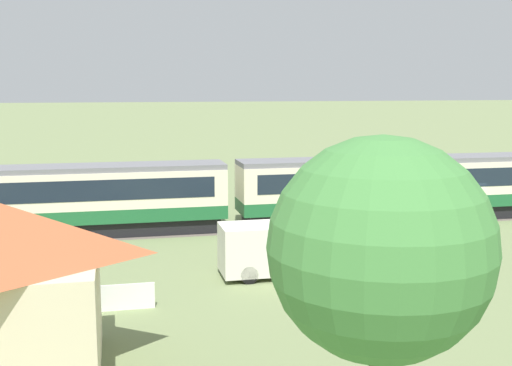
# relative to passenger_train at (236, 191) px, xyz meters

# --- Properties ---
(ground_plane) EXTENTS (600.00, 600.00, 0.00)m
(ground_plane) POSITION_rel_passenger_train_xyz_m (14.93, -0.77, -2.29)
(ground_plane) COLOR #707F51
(passenger_train) EXTENTS (83.10, 3.11, 4.12)m
(passenger_train) POSITION_rel_passenger_train_xyz_m (0.00, 0.00, 0.00)
(passenger_train) COLOR #1E6033
(passenger_train) RESTS_ON ground_plane
(railway_track) EXTENTS (144.25, 3.60, 0.04)m
(railway_track) POSITION_rel_passenger_train_xyz_m (2.43, 0.00, -2.28)
(railway_track) COLOR #665B51
(railway_track) RESTS_ON ground_plane
(delivery_truck_cream) EXTENTS (5.45, 2.24, 2.43)m
(delivery_truck_cream) POSITION_rel_passenger_train_xyz_m (0.01, -10.26, -1.02)
(delivery_truck_cream) COLOR beige
(delivery_truck_cream) RESTS_ON ground_plane
(yard_tree_0) EXTENTS (4.24, 4.24, 7.87)m
(yard_tree_0) POSITION_rel_passenger_train_xyz_m (-2.42, -27.39, 3.44)
(yard_tree_0) COLOR brown
(yard_tree_0) RESTS_ON ground_plane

